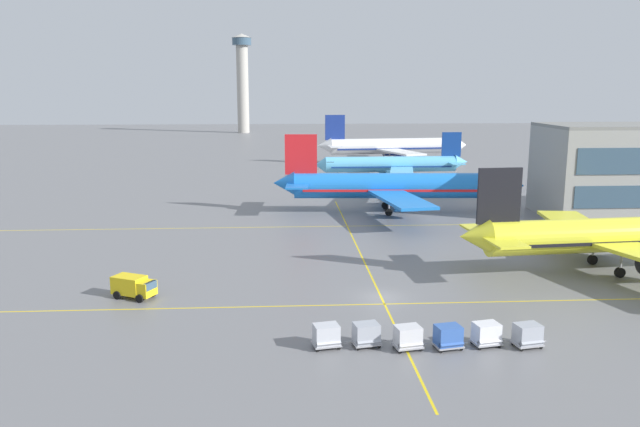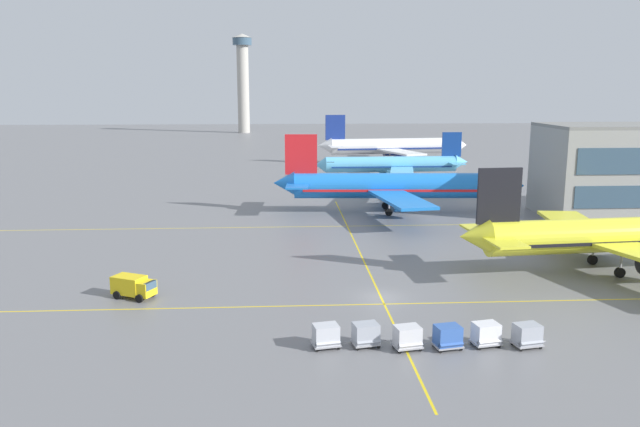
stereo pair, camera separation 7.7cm
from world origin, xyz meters
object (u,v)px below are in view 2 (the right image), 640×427
(baggage_cart_row_middle, at_px, (408,337))
(control_tower, at_px, (243,77))
(airliner_second_row, at_px, (397,186))
(baggage_cart_row_rightmost, at_px, (527,335))
(airliner_front_gate, at_px, (621,235))
(baggage_cart_row_fourth, at_px, (448,337))
(service_truck_red_van, at_px, (134,286))
(baggage_cart_row_fifth, at_px, (486,334))
(airliner_third_row, at_px, (393,164))
(airliner_far_left_stand, at_px, (393,146))
(baggage_cart_row_second, at_px, (366,334))
(baggage_cart_row_leftmost, at_px, (326,336))

(baggage_cart_row_middle, xyz_separation_m, control_tower, (-26.65, 243.15, 23.81))
(airliner_second_row, relative_size, baggage_cart_row_rightmost, 14.15)
(airliner_front_gate, relative_size, baggage_cart_row_fourth, 13.10)
(service_truck_red_van, distance_m, baggage_cart_row_fifth, 32.84)
(airliner_front_gate, distance_m, control_tower, 230.60)
(airliner_third_row, xyz_separation_m, airliner_far_left_stand, (5.81, 33.58, 0.83))
(airliner_front_gate, relative_size, baggage_cart_row_second, 13.10)
(airliner_far_left_stand, bearing_deg, baggage_cart_row_second, -100.80)
(airliner_front_gate, xyz_separation_m, airliner_third_row, (-12.98, 69.56, -0.42))
(service_truck_red_van, relative_size, baggage_cart_row_rightmost, 1.57)
(baggage_cart_row_middle, xyz_separation_m, baggage_cart_row_fourth, (3.11, -0.08, 0.00))
(baggage_cart_row_rightmost, xyz_separation_m, control_tower, (-35.99, 243.28, 23.81))
(airliner_front_gate, bearing_deg, baggage_cart_row_leftmost, -150.21)
(airliner_front_gate, bearing_deg, airliner_second_row, 118.33)
(airliner_second_row, xyz_separation_m, baggage_cart_row_rightmost, (0.42, -54.32, -3.29))
(airliner_third_row, bearing_deg, baggage_cart_row_rightmost, -93.23)
(airliner_second_row, relative_size, airliner_third_row, 1.21)
(airliner_front_gate, relative_size, service_truck_red_van, 8.34)
(airliner_front_gate, height_order, control_tower, control_tower)
(baggage_cart_row_rightmost, bearing_deg, baggage_cart_row_fourth, 179.56)
(airliner_second_row, xyz_separation_m, airliner_far_left_stand, (11.29, 68.88, 0.10))
(baggage_cart_row_fourth, xyz_separation_m, baggage_cart_row_fifth, (3.11, 0.37, 0.00))
(baggage_cart_row_middle, xyz_separation_m, baggage_cart_row_rightmost, (9.34, -0.13, 0.00))
(airliner_second_row, height_order, airliner_far_left_stand, airliner_far_left_stand)
(baggage_cart_row_leftmost, bearing_deg, control_tower, 94.81)
(baggage_cart_row_leftmost, bearing_deg, baggage_cart_row_fourth, -4.75)
(baggage_cart_row_fourth, distance_m, baggage_cart_row_rightmost, 6.23)
(airliner_far_left_stand, distance_m, baggage_cart_row_rightmost, 123.73)
(airliner_second_row, distance_m, control_tower, 193.37)
(service_truck_red_van, relative_size, baggage_cart_row_middle, 1.57)
(baggage_cart_row_leftmost, bearing_deg, airliner_second_row, 74.19)
(baggage_cart_row_leftmost, xyz_separation_m, baggage_cart_row_fifth, (12.45, -0.41, 0.00))
(airliner_far_left_stand, height_order, baggage_cart_row_rightmost, airliner_far_left_stand)
(airliner_second_row, relative_size, baggage_cart_row_fifth, 14.15)
(baggage_cart_row_fourth, xyz_separation_m, control_tower, (-29.76, 243.23, 23.81))
(airliner_far_left_stand, relative_size, baggage_cart_row_middle, 14.48)
(airliner_third_row, distance_m, control_tower, 160.46)
(service_truck_red_van, xyz_separation_m, baggage_cart_row_leftmost, (17.54, -12.94, -0.17))
(airliner_third_row, bearing_deg, baggage_cart_row_middle, -99.14)
(baggage_cart_row_fourth, bearing_deg, baggage_cart_row_middle, 178.58)
(baggage_cart_row_middle, height_order, baggage_cart_row_rightmost, same)
(airliner_far_left_stand, distance_m, baggage_cart_row_middle, 124.78)
(airliner_far_left_stand, distance_m, baggage_cart_row_second, 124.55)
(baggage_cart_row_second, relative_size, control_tower, 0.07)
(airliner_front_gate, height_order, baggage_cart_row_second, airliner_front_gate)
(airliner_second_row, distance_m, baggage_cart_row_rightmost, 54.43)
(airliner_front_gate, relative_size, baggage_cart_row_rightmost, 13.10)
(airliner_third_row, height_order, control_tower, control_tower)
(control_tower, bearing_deg, airliner_third_row, -75.04)
(baggage_cart_row_leftmost, relative_size, baggage_cart_row_rightmost, 1.00)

